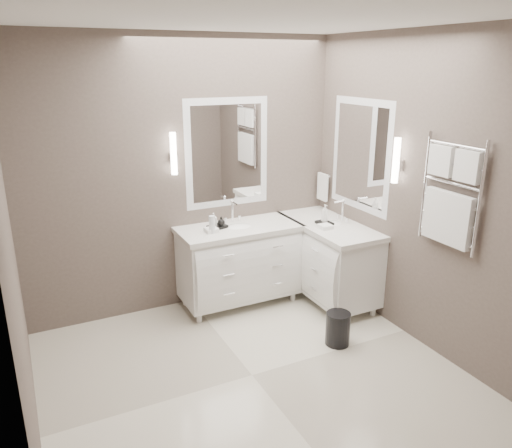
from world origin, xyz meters
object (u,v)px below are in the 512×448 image
vanity_back (239,260)px  towel_ladder (450,199)px  waste_bin (338,329)px  vanity_right (328,256)px

vanity_back → towel_ladder: towel_ladder is taller
waste_bin → vanity_right: bearing=62.3°
vanity_back → vanity_right: bearing=-20.4°
vanity_right → waste_bin: size_ratio=4.06×
towel_ladder → vanity_back: bearing=124.1°
vanity_back → vanity_right: size_ratio=1.00×
vanity_right → waste_bin: vanity_right is taller
vanity_right → towel_ladder: (0.23, -1.30, 0.91)m
vanity_back → towel_ladder: bearing=-55.9°
vanity_back → waste_bin: 1.27m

